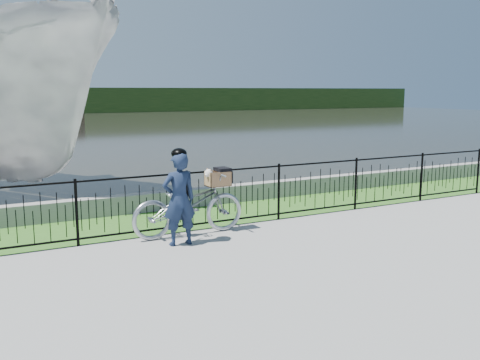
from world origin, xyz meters
TOP-DOWN VIEW (x-y plane):
  - ground at (0.00, 0.00)m, footprint 120.00×120.00m
  - grass_strip at (0.00, 2.60)m, footprint 60.00×2.00m
  - water at (0.00, 33.00)m, footprint 120.00×120.00m
  - quay_wall at (0.00, 3.60)m, footprint 60.00×0.30m
  - fence at (0.00, 1.60)m, footprint 14.00×0.06m
  - far_building_right at (6.00, 58.50)m, footprint 6.00×3.00m
  - bicycle_rig at (-1.07, 1.35)m, footprint 2.12×0.74m
  - cyclist at (-1.45, 0.86)m, footprint 0.58×0.39m

SIDE VIEW (x-z plane):
  - ground at x=0.00m, z-range 0.00..0.00m
  - water at x=0.00m, z-range 0.00..0.00m
  - grass_strip at x=0.00m, z-range 0.00..0.01m
  - quay_wall at x=0.00m, z-range 0.00..0.40m
  - bicycle_rig at x=-1.07m, z-range -0.04..1.17m
  - fence at x=0.00m, z-range 0.00..1.15m
  - cyclist at x=-1.45m, z-range -0.01..1.65m
  - far_building_right at x=6.00m, z-range 0.00..3.20m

